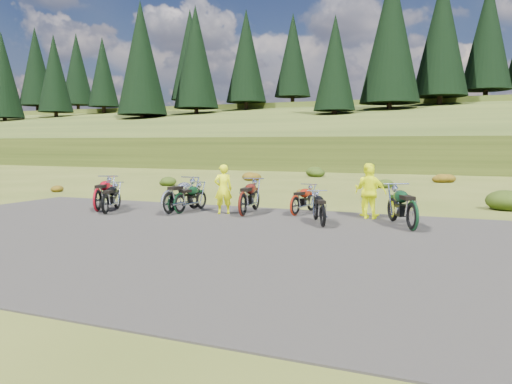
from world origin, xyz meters
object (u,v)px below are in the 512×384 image
at_px(motorcycle_3, 169,216).
at_px(motorcycle_7, 412,232).
at_px(person_middle, 223,190).
at_px(motorcycle_0, 106,215).

distance_m(motorcycle_3, motorcycle_7, 7.76).
height_order(motorcycle_7, person_middle, person_middle).
relative_size(motorcycle_3, motorcycle_7, 1.00).
bearing_deg(person_middle, motorcycle_3, -1.30).
distance_m(motorcycle_3, person_middle, 2.01).
bearing_deg(motorcycle_3, motorcycle_7, -87.09).
height_order(motorcycle_0, motorcycle_7, motorcycle_7).
relative_size(motorcycle_7, person_middle, 1.40).
height_order(motorcycle_0, motorcycle_3, motorcycle_3).
bearing_deg(motorcycle_0, motorcycle_7, -107.36).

